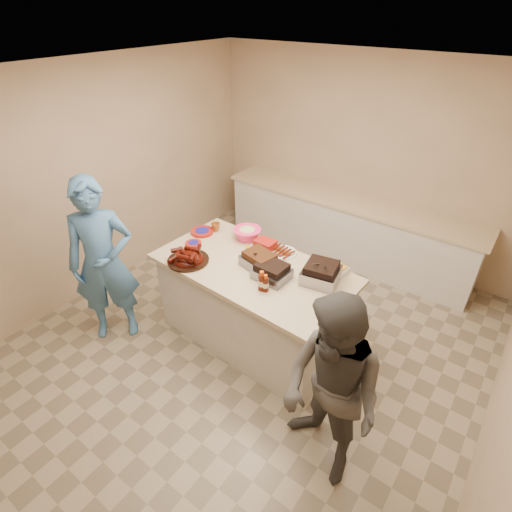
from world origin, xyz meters
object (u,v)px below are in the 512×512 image
Objects in this scene: bbq_bottle_a at (262,289)px; bbq_bottle_b at (265,291)px; roasting_pan at (320,281)px; mustard_bottle at (248,255)px; plastic_cup at (216,231)px; guest_gray at (321,459)px; coleslaw_bowl at (247,239)px; island at (253,336)px; rib_platter at (188,261)px; guest_blue at (120,329)px.

bbq_bottle_a is 1.15× the size of bbq_bottle_b.
mustard_bottle is at bearing 172.03° from roasting_pan.
bbq_bottle_b is 1.23m from plastic_cup.
guest_gray is at bearing -29.12° from bbq_bottle_a.
bbq_bottle_a is at bearing -170.37° from bbq_bottle_b.
coleslaw_bowl is 1.76× the size of bbq_bottle_b.
island is 19.05× the size of plastic_cup.
bbq_bottle_a is 1.92× the size of plastic_cup.
rib_platter is at bearing -169.10° from roasting_pan.
island is at bearing -46.66° from coleslaw_bowl.
island is 1.09× the size of guest_blue.
mustard_bottle reaches higher than island.
coleslaw_bowl is 2.95× the size of plastic_cup.
coleslaw_bowl is 0.32m from mustard_bottle.
mustard_bottle is 0.08× the size of guest_gray.
guest_gray is (1.67, -1.21, -0.95)m from coleslaw_bowl.
island is 4.73× the size of rib_platter.
rib_platter is 0.91m from bbq_bottle_b.
guest_gray is at bearing -29.34° from island.
coleslaw_bowl is (0.21, 0.70, 0.00)m from rib_platter.
island is 0.97m from mustard_bottle.
coleslaw_bowl reaches higher than mustard_bottle.
plastic_cup is at bearing 175.37° from guest_gray.
island is 1.53m from guest_blue.
mustard_bottle is (0.42, 0.45, 0.00)m from rib_platter.
plastic_cup is at bearing 163.44° from roasting_pan.
coleslaw_bowl is 1.79m from guest_blue.
island is 6.47× the size of coleslaw_bowl.
roasting_pan reaches higher than island.
bbq_bottle_a is at bearing 175.10° from guest_gray.
island is 1.15m from rib_platter.
bbq_bottle_a is at bearing -40.80° from mustard_bottle.
mustard_bottle is 1.76m from guest_blue.
plastic_cup is (-0.40, -0.07, 0.00)m from coleslaw_bowl.
mustard_bottle is at bearing -51.34° from coleslaw_bowl.
bbq_bottle_a is at bearing -28.59° from plastic_cup.
roasting_pan is at bearing 18.62° from island.
coleslaw_bowl is 2.27m from guest_gray.
island is 1.16m from roasting_pan.
rib_platter is 4.03× the size of plastic_cup.
rib_platter is 0.61m from mustard_bottle.
bbq_bottle_a is (0.87, 0.06, 0.00)m from rib_platter.
roasting_pan is 0.20× the size of guest_gray.
plastic_cup reaches higher than guest_gray.
plastic_cup is (-1.43, 0.14, 0.00)m from roasting_pan.
roasting_pan is at bearing 49.62° from bbq_bottle_a.
plastic_cup is 0.06× the size of guest_blue.
coleslaw_bowl reaches higher than bbq_bottle_a.
roasting_pan is (1.24, 0.49, 0.00)m from rib_platter.
island is 9.90× the size of bbq_bottle_a.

